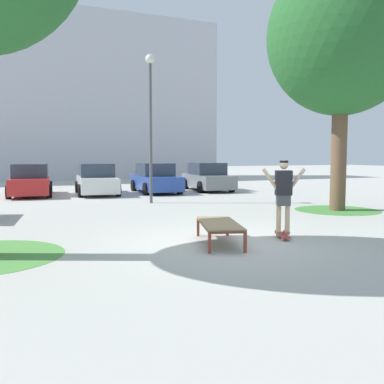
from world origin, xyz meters
The scene contains 12 objects.
ground_plane centered at (0.00, 0.00, 0.00)m, with size 120.00×120.00×0.00m, color #B7B5AD.
building_facade centered at (-3.54, 27.61, 6.54)m, with size 32.00×4.00×13.09m, color silver.
skate_box centered at (-0.17, 0.01, 0.41)m, with size 1.28×2.04×0.46m.
skateboard centered at (1.43, -0.03, 0.08)m, with size 0.49×0.82×0.09m.
skater centered at (1.43, -0.03, 1.07)m, with size 0.95×0.45×1.69m.
tree_near_right centered at (6.16, 3.49, 5.86)m, with size 5.03×5.03×8.53m.
grass_patch_near_right centered at (6.16, 3.49, 0.00)m, with size 2.89×2.89×0.01m, color #47893D.
car_red centered at (-3.34, 13.44, 0.69)m, with size 2.23×4.35×1.50m.
car_white centered at (-0.35, 12.92, 0.69)m, with size 2.22×4.34×1.50m.
car_blue centered at (2.64, 12.86, 0.69)m, with size 2.06×4.27×1.50m.
car_grey centered at (5.64, 12.97, 0.69)m, with size 2.21×4.34×1.50m.
light_post centered at (0.93, 8.26, 3.83)m, with size 0.36×0.36×5.83m.
Camera 1 is at (-4.33, -8.21, 1.90)m, focal length 40.44 mm.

